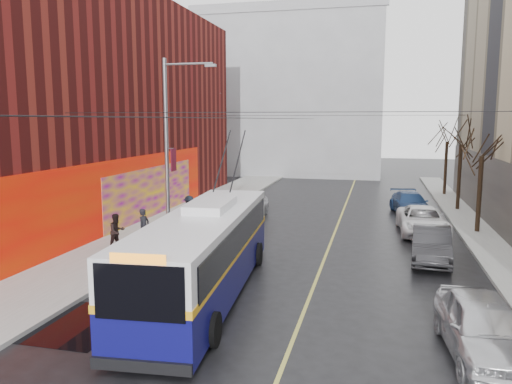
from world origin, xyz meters
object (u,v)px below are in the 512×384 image
tree_mid (462,133)px  parked_car_a (484,327)px  pedestrian_c (189,211)px  tree_near (483,142)px  streetlight_pole (170,146)px  parked_car_d (410,204)px  parked_car_c (422,221)px  tree_far (448,132)px  following_car (248,206)px  parked_car_b (431,245)px  pedestrian_b (117,231)px  trolleybus (205,252)px  pedestrian_a (144,227)px

tree_mid → parked_car_a: tree_mid is taller
pedestrian_c → tree_near: bearing=-114.8°
streetlight_pole → parked_car_d: size_ratio=1.81×
parked_car_c → streetlight_pole: bearing=-159.3°
tree_far → following_car: bearing=-136.3°
parked_car_b → parked_car_d: parked_car_b is taller
parked_car_d → parked_car_a: bearing=-97.1°
parked_car_b → pedestrian_b: bearing=-168.3°
parked_car_c → parked_car_d: size_ratio=1.06×
tree_mid → parked_car_c: 9.42m
tree_far → pedestrian_c: size_ratio=3.74×
trolleybus → pedestrian_a: (-4.93, 5.29, -0.53)m
streetlight_pole → pedestrian_c: 5.16m
parked_car_b → parked_car_c: 5.40m
parked_car_a → parked_car_d: parked_car_a is taller
tree_near → parked_car_c: bearing=-165.7°
streetlight_pole → parked_car_c: streetlight_pole is taller
following_car → pedestrian_c: bearing=-119.7°
parked_car_a → parked_car_d: 20.04m
tree_far → trolleybus: bearing=-112.8°
following_car → pedestrian_b: size_ratio=2.73×
tree_mid → trolleybus: (-11.11, -19.45, -3.68)m
parked_car_b → following_car: size_ratio=1.00×
tree_near → trolleybus: size_ratio=0.53×
streetlight_pole → pedestrian_a: size_ratio=5.02×
parked_car_a → following_car: 19.67m
parked_car_a → parked_car_c: bearing=86.9°
pedestrian_b → parked_car_b: bearing=-56.3°
parked_car_c → parked_car_a: bearing=-91.2°
parked_car_a → following_car: bearing=118.1°
following_car → tree_mid: bearing=24.4°
pedestrian_a → pedestrian_c: (0.49, 4.61, -0.02)m
pedestrian_b → pedestrian_c: 5.61m
streetlight_pole → parked_car_c: size_ratio=1.71×
parked_car_c → parked_car_b: bearing=-93.3°
pedestrian_c → parked_car_a: bearing=-168.3°
parked_car_d → tree_mid: bearing=24.6°
tree_mid → pedestrian_c: size_ratio=3.80×
tree_near → pedestrian_a: bearing=-155.9°
parked_car_b → parked_car_c: bearing=93.5°
tree_far → parked_car_a: size_ratio=1.38×
pedestrian_b → pedestrian_c: (1.47, 5.42, 0.05)m
tree_near → parked_car_b: (-2.96, -6.14, -4.23)m
tree_near → trolleybus: bearing=-131.7°
streetlight_pole → tree_near: size_ratio=1.41×
tree_near → parked_car_a: bearing=-99.6°
parked_car_a → pedestrian_c: 18.09m
tree_near → pedestrian_a: (-16.04, -7.16, -3.93)m
pedestrian_a → pedestrian_c: 4.63m
streetlight_pole → tree_near: streetlight_pole is taller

